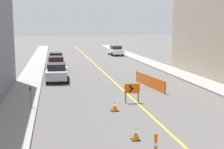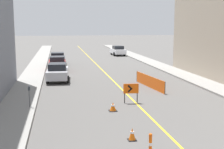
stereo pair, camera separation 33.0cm
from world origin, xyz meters
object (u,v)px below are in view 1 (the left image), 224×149
object	(u,v)px
arrow_barricade_primary	(132,89)
parked_car_curb_mid	(56,64)
parked_car_curb_near	(57,72)
parked_car_opposite_side	(116,51)
traffic_cone_third	(115,107)
traffic_cone_second	(136,134)
parked_car_curb_far	(56,59)
parking_meter_near_curb	(30,92)

from	to	relation	value
arrow_barricade_primary	parked_car_curb_mid	distance (m)	15.97
parked_car_curb_near	parked_car_curb_mid	bearing A→B (deg)	93.16
arrow_barricade_primary	parked_car_opposite_side	xyz separation A→B (m)	(5.29, 31.58, -0.08)
traffic_cone_third	arrow_barricade_primary	distance (m)	2.30
traffic_cone_second	arrow_barricade_primary	world-z (taller)	arrow_barricade_primary
parked_car_curb_near	parked_car_opposite_side	xyz separation A→B (m)	(9.87, 22.59, 0.00)
parked_car_curb_far	parked_car_opposite_side	xyz separation A→B (m)	(9.82, 11.35, 0.00)
arrow_barricade_primary	parked_car_curb_far	world-z (taller)	parked_car_curb_far
traffic_cone_second	parked_car_curb_near	bearing A→B (deg)	101.48
parking_meter_near_curb	parked_car_opposite_side	bearing A→B (deg)	70.18
traffic_cone_third	parked_car_curb_mid	bearing A→B (deg)	100.52
parked_car_curb_mid	parked_car_curb_far	bearing A→B (deg)	88.72
traffic_cone_second	traffic_cone_third	world-z (taller)	traffic_cone_second
traffic_cone_third	parked_car_curb_mid	size ratio (longest dim) A/B	0.12
parking_meter_near_curb	arrow_barricade_primary	bearing A→B (deg)	3.70
traffic_cone_second	parked_car_curb_mid	xyz separation A→B (m)	(-3.15, 21.68, 0.53)
parked_car_curb_near	parking_meter_near_curb	bearing A→B (deg)	-97.12
arrow_barricade_primary	parked_car_opposite_side	bearing A→B (deg)	85.22
traffic_cone_second	traffic_cone_third	xyz separation A→B (m)	(-0.00, 4.72, -0.02)
parked_car_curb_mid	parked_car_opposite_side	bearing A→B (deg)	58.30
traffic_cone_third	parked_car_opposite_side	world-z (taller)	parked_car_opposite_side
parked_car_opposite_side	parked_car_curb_far	bearing A→B (deg)	-134.15
traffic_cone_second	parked_car_curb_near	world-z (taller)	parked_car_curb_near
parked_car_curb_near	parked_car_curb_mid	xyz separation A→B (m)	(-0.03, 6.30, 0.00)
parked_car_curb_far	traffic_cone_third	bearing A→B (deg)	-81.02
arrow_barricade_primary	parked_car_curb_mid	xyz separation A→B (m)	(-4.61, 15.29, -0.08)
arrow_barricade_primary	parking_meter_near_curb	size ratio (longest dim) A/B	0.99
arrow_barricade_primary	traffic_cone_third	bearing A→B (deg)	-126.49
traffic_cone_third	parking_meter_near_curb	distance (m)	5.01
parked_car_curb_near	parking_meter_near_curb	xyz separation A→B (m)	(-1.66, -9.39, 0.24)
traffic_cone_third	parked_car_curb_near	size ratio (longest dim) A/B	0.12
arrow_barricade_primary	parked_car_curb_near	bearing A→B (deg)	121.73
arrow_barricade_primary	parking_meter_near_curb	bearing A→B (deg)	-171.58
traffic_cone_second	parked_car_curb_far	bearing A→B (deg)	96.60
parked_car_curb_near	parked_car_opposite_side	distance (m)	24.65
traffic_cone_third	parked_car_curb_far	size ratio (longest dim) A/B	0.12
parked_car_curb_mid	parked_car_opposite_side	distance (m)	19.06
traffic_cone_third	parked_car_curb_far	world-z (taller)	parked_car_curb_far
arrow_barricade_primary	parked_car_curb_far	distance (m)	20.73
arrow_barricade_primary	parked_car_opposite_side	distance (m)	32.02
traffic_cone_third	parked_car_curb_near	bearing A→B (deg)	106.33
traffic_cone_second	arrow_barricade_primary	bearing A→B (deg)	77.13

